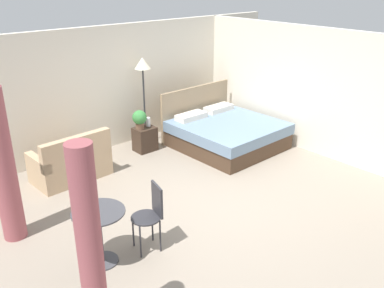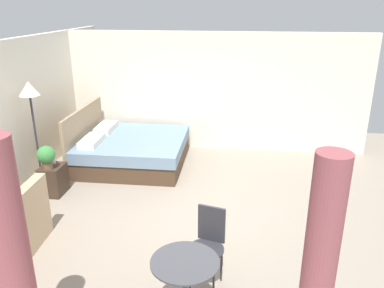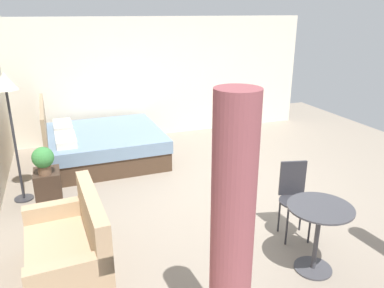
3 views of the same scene
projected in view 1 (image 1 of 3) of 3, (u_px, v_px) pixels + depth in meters
ground_plane at (214, 203)px, 6.82m from camera, size 9.06×9.44×0.02m
wall_back at (107, 88)px, 8.59m from camera, size 9.06×0.12×2.52m
wall_right at (327, 94)px, 8.17m from camera, size 0.12×6.44×2.52m
bed at (225, 133)px, 8.91m from camera, size 2.00×2.07×1.13m
couch at (72, 164)px, 7.48m from camera, size 1.34×0.82×0.89m
nightstand at (145, 139)px, 8.71m from camera, size 0.43×0.35×0.50m
potted_plant at (140, 118)px, 8.47m from camera, size 0.29×0.29×0.39m
vase at (148, 122)px, 8.67m from camera, size 0.09×0.09×0.18m
floor_lamp at (143, 71)px, 8.61m from camera, size 0.33×0.33×1.86m
balcony_table at (100, 227)px, 5.23m from camera, size 0.67×0.67×0.76m
cafe_chair_near_window at (152, 211)px, 5.51m from camera, size 0.48×0.48×0.93m
curtain_left at (90, 251)px, 3.87m from camera, size 0.24×0.24×2.18m
curtain_right at (3, 167)px, 5.54m from camera, size 0.31×0.31×2.18m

